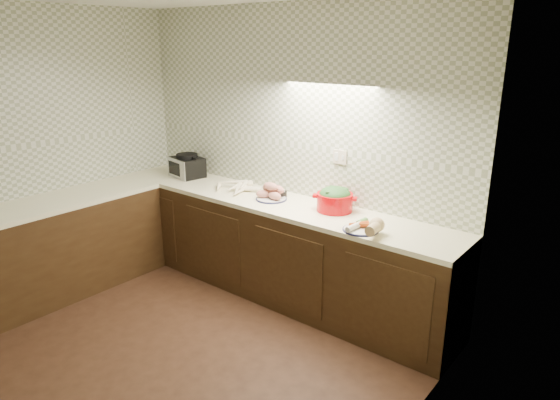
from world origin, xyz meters
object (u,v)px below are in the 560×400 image
Objects in this scene: parsnip_pile at (234,186)px; dutch_oven at (335,199)px; toaster_oven at (187,166)px; onion_bowl at (279,192)px; sweet_potato_plate at (272,193)px; veg_plate at (368,226)px.

dutch_oven is (1.12, 0.06, 0.07)m from parsnip_pile.
toaster_oven is 0.72m from parsnip_pile.
parsnip_pile is at bearing 160.24° from dutch_oven.
dutch_oven reaches higher than onion_bowl.
toaster_oven is at bearing 157.97° from dutch_oven.
sweet_potato_plate is at bearing 7.44° from toaster_oven.
toaster_oven is 0.85× the size of parsnip_pile.
parsnip_pile is at bearing -170.11° from onion_bowl.
sweet_potato_plate is at bearing -3.10° from parsnip_pile.
onion_bowl is 1.12m from veg_plate.
dutch_oven is (1.83, 0.03, -0.01)m from toaster_oven.
parsnip_pile is at bearing 7.65° from toaster_oven.
toaster_oven reaches higher than parsnip_pile.
toaster_oven reaches higher than dutch_oven.
parsnip_pile is 1.60m from veg_plate.
onion_bowl is at bearing 12.81° from toaster_oven.
parsnip_pile is 0.50m from sweet_potato_plate.
dutch_oven is at bearing 3.22° from parsnip_pile.
toaster_oven reaches higher than veg_plate.
sweet_potato_plate reaches higher than parsnip_pile.
sweet_potato_plate is at bearing 171.09° from veg_plate.
sweet_potato_plate is 0.12m from onion_bowl.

